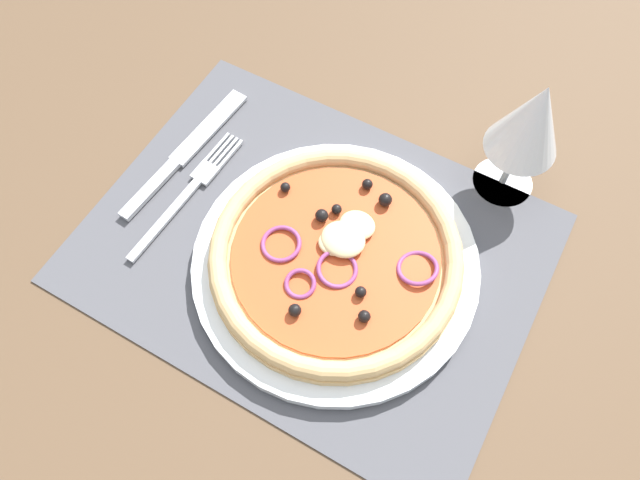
% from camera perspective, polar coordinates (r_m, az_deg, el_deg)
% --- Properties ---
extents(ground_plane, '(1.90, 1.40, 0.02)m').
position_cam_1_polar(ground_plane, '(0.61, -0.77, -1.29)').
color(ground_plane, brown).
extents(placemat, '(0.45, 0.34, 0.00)m').
position_cam_1_polar(placemat, '(0.60, -0.78, -0.70)').
color(placemat, '#4C4C51').
rests_on(placemat, ground_plane).
extents(plate, '(0.28, 0.28, 0.01)m').
position_cam_1_polar(plate, '(0.58, 1.50, -2.27)').
color(plate, white).
rests_on(plate, placemat).
extents(pizza, '(0.25, 0.25, 0.03)m').
position_cam_1_polar(pizza, '(0.57, 1.57, -1.50)').
color(pizza, tan).
rests_on(pizza, plate).
extents(fork, '(0.02, 0.18, 0.00)m').
position_cam_1_polar(fork, '(0.65, -12.28, 4.88)').
color(fork, silver).
rests_on(fork, placemat).
extents(knife, '(0.03, 0.20, 0.01)m').
position_cam_1_polar(knife, '(0.67, -12.75, 8.39)').
color(knife, silver).
rests_on(knife, placemat).
extents(wine_glass, '(0.07, 0.07, 0.15)m').
position_cam_1_polar(wine_glass, '(0.59, 19.71, 10.58)').
color(wine_glass, silver).
rests_on(wine_glass, ground_plane).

